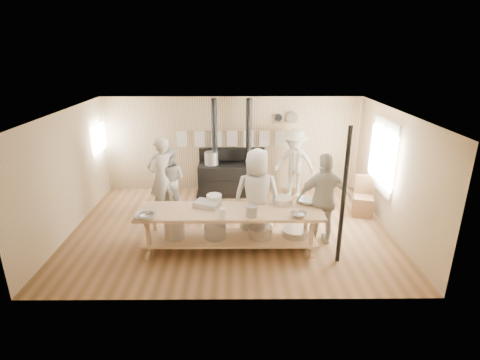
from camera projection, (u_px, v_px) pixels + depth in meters
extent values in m
plane|color=brown|center=(231.00, 228.00, 8.39)|extent=(7.00, 7.00, 0.00)
plane|color=tan|center=(232.00, 144.00, 10.31)|extent=(7.00, 0.00, 7.00)
plane|color=tan|center=(228.00, 227.00, 5.60)|extent=(7.00, 0.00, 7.00)
plane|color=tan|center=(66.00, 174.00, 7.93)|extent=(0.00, 5.00, 5.00)
plane|color=tan|center=(394.00, 173.00, 7.98)|extent=(0.00, 5.00, 5.00)
plane|color=beige|center=(230.00, 112.00, 7.52)|extent=(7.00, 7.00, 0.00)
cube|color=beige|center=(384.00, 156.00, 8.48)|extent=(0.06, 1.35, 1.65)
plane|color=white|center=(382.00, 156.00, 8.48)|extent=(0.00, 1.50, 1.50)
cube|color=beige|center=(381.00, 156.00, 8.48)|extent=(0.02, 0.03, 1.50)
plane|color=white|center=(99.00, 138.00, 9.71)|extent=(0.00, 0.90, 0.90)
cube|color=black|center=(232.00, 179.00, 10.23)|extent=(1.80, 0.70, 0.85)
cube|color=black|center=(232.00, 192.00, 10.35)|extent=(1.90, 0.75, 0.10)
cube|color=black|center=(232.00, 154.00, 10.30)|extent=(1.80, 0.12, 0.35)
cylinder|color=black|center=(215.00, 132.00, 9.83)|extent=(0.15, 0.15, 1.75)
cylinder|color=black|center=(249.00, 132.00, 9.84)|extent=(0.15, 0.15, 1.75)
cylinder|color=#B2B2B7|center=(211.00, 158.00, 10.02)|extent=(0.36, 0.36, 0.34)
cylinder|color=gray|center=(252.00, 159.00, 9.99)|extent=(0.30, 0.30, 0.30)
cylinder|color=tan|center=(232.00, 130.00, 10.07)|extent=(3.00, 0.04, 0.04)
cube|color=silver|center=(182.00, 138.00, 10.14)|extent=(0.28, 0.01, 0.46)
cube|color=silver|center=(199.00, 138.00, 10.14)|extent=(0.28, 0.01, 0.46)
cube|color=silver|center=(215.00, 138.00, 10.14)|extent=(0.28, 0.01, 0.46)
cube|color=silver|center=(232.00, 138.00, 10.15)|extent=(0.28, 0.01, 0.46)
cube|color=silver|center=(248.00, 138.00, 10.15)|extent=(0.28, 0.01, 0.46)
cube|color=silver|center=(265.00, 138.00, 10.15)|extent=(0.28, 0.01, 0.46)
cube|color=silver|center=(281.00, 138.00, 10.16)|extent=(0.28, 0.01, 0.46)
cube|color=tan|center=(284.00, 123.00, 10.04)|extent=(0.50, 0.14, 0.03)
cylinder|color=black|center=(278.00, 118.00, 10.01)|extent=(0.20, 0.04, 0.20)
cylinder|color=silver|center=(292.00, 118.00, 10.01)|extent=(0.32, 0.03, 0.32)
cube|color=tan|center=(230.00, 212.00, 7.27)|extent=(3.60, 0.90, 0.06)
cube|color=tan|center=(230.00, 238.00, 7.46)|extent=(3.40, 0.80, 0.04)
cube|color=tan|center=(230.00, 240.00, 7.48)|extent=(3.30, 0.06, 0.06)
cube|color=tan|center=(148.00, 237.00, 7.11)|extent=(0.07, 0.07, 0.85)
cube|color=tan|center=(155.00, 223.00, 7.67)|extent=(0.07, 0.07, 0.85)
cube|color=tan|center=(311.00, 237.00, 7.13)|extent=(0.07, 0.07, 0.85)
cube|color=tan|center=(306.00, 223.00, 7.70)|extent=(0.07, 0.07, 0.85)
cylinder|color=#B2B2B7|center=(174.00, 228.00, 7.38)|extent=(0.40, 0.40, 0.38)
cylinder|color=gray|center=(215.00, 230.00, 7.40)|extent=(0.44, 0.44, 0.30)
cylinder|color=silver|center=(260.00, 232.00, 7.42)|extent=(0.48, 0.48, 0.22)
cylinder|color=silver|center=(295.00, 233.00, 7.44)|extent=(0.52, 0.52, 0.14)
cylinder|color=black|center=(344.00, 197.00, 6.70)|extent=(0.08, 0.08, 2.60)
imported|color=beige|center=(162.00, 177.00, 8.76)|extent=(0.83, 0.79, 1.92)
imported|color=beige|center=(169.00, 180.00, 9.00)|extent=(0.85, 0.69, 1.62)
imported|color=beige|center=(257.00, 195.00, 7.65)|extent=(0.97, 0.64, 1.95)
imported|color=beige|center=(324.00, 200.00, 7.49)|extent=(1.14, 0.51, 1.91)
imported|color=beige|center=(295.00, 163.00, 9.93)|extent=(1.37, 1.14, 1.84)
cube|color=brown|center=(362.00, 206.00, 8.97)|extent=(0.55, 0.55, 0.48)
cube|color=brown|center=(364.00, 185.00, 9.01)|extent=(0.44, 0.16, 0.53)
imported|color=white|center=(146.00, 216.00, 6.92)|extent=(0.45, 0.45, 0.10)
imported|color=silver|center=(146.00, 216.00, 6.92)|extent=(0.37, 0.37, 0.09)
imported|color=white|center=(307.00, 201.00, 7.57)|extent=(0.53, 0.53, 0.09)
imported|color=silver|center=(298.00, 215.00, 6.94)|extent=(0.32, 0.32, 0.10)
cube|color=#B2B2B7|center=(207.00, 204.00, 7.41)|extent=(0.57, 0.48, 0.11)
cylinder|color=silver|center=(282.00, 200.00, 7.56)|extent=(0.54, 0.54, 0.13)
cylinder|color=gray|center=(251.00, 211.00, 6.98)|extent=(0.29, 0.29, 0.21)
cylinder|color=white|center=(214.00, 199.00, 7.54)|extent=(0.39, 0.39, 0.19)
cylinder|color=white|center=(223.00, 213.00, 6.92)|extent=(0.14, 0.14, 0.19)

